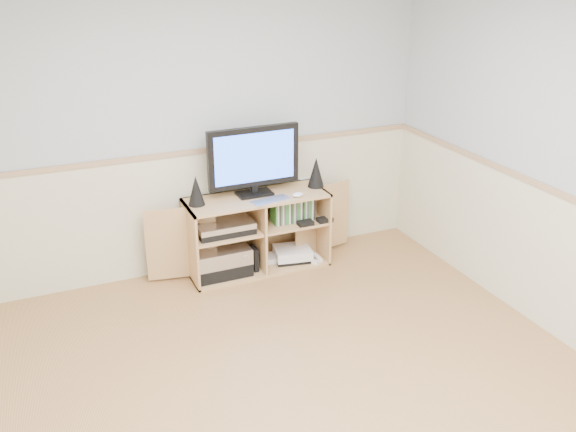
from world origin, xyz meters
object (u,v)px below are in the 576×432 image
object	(u,v)px
keyboard	(270,200)
game_consoles	(291,254)
media_cabinet	(255,230)
monitor	(254,159)

from	to	relation	value
keyboard	game_consoles	bearing A→B (deg)	16.74
media_cabinet	monitor	size ratio (longest dim) A/B	2.39
media_cabinet	keyboard	distance (m)	0.38
media_cabinet	keyboard	bearing A→B (deg)	-71.35
keyboard	game_consoles	distance (m)	0.65
monitor	keyboard	size ratio (longest dim) A/B	2.41
media_cabinet	monitor	world-z (taller)	monitor
monitor	game_consoles	xyz separation A→B (m)	(0.30, -0.06, -0.89)
media_cabinet	monitor	distance (m)	0.63
media_cabinet	keyboard	world-z (taller)	keyboard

